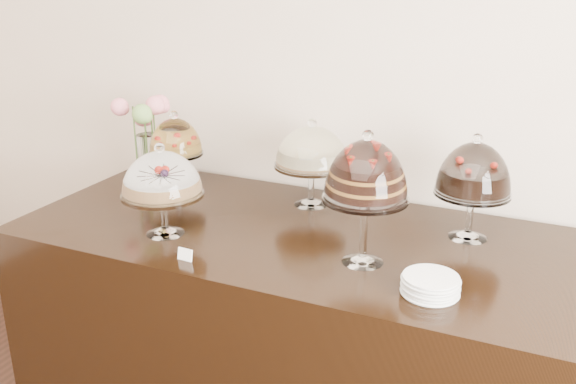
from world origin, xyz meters
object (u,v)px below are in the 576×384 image
at_px(cake_stand_sugar_sponge, 162,178).
at_px(cake_stand_choco_layer, 366,175).
at_px(flower_vase, 147,129).
at_px(cake_stand_dark_choco, 474,174).
at_px(display_counter, 293,329).
at_px(cake_stand_fruit_tart, 175,141).
at_px(plate_stack, 430,285).
at_px(cake_stand_cheesecake, 312,150).

height_order(cake_stand_sugar_sponge, cake_stand_choco_layer, cake_stand_choco_layer).
bearing_deg(flower_vase, cake_stand_dark_choco, -2.93).
relative_size(display_counter, cake_stand_fruit_tart, 5.92).
distance_m(display_counter, plate_stack, 0.83).
xyz_separation_m(cake_stand_dark_choco, flower_vase, (-1.54, 0.08, -0.01)).
bearing_deg(cake_stand_sugar_sponge, flower_vase, 130.62).
distance_m(cake_stand_choco_layer, plate_stack, 0.42).
bearing_deg(display_counter, cake_stand_fruit_tart, 161.22).
xyz_separation_m(display_counter, cake_stand_sugar_sponge, (-0.45, -0.23, 0.68)).
height_order(cake_stand_dark_choco, flower_vase, flower_vase).
bearing_deg(cake_stand_dark_choco, display_counter, -160.83).
bearing_deg(cake_stand_cheesecake, flower_vase, 179.93).
bearing_deg(cake_stand_sugar_sponge, cake_stand_dark_choco, 22.63).
height_order(display_counter, cake_stand_cheesecake, cake_stand_cheesecake).
height_order(cake_stand_choco_layer, flower_vase, cake_stand_choco_layer).
relative_size(cake_stand_sugar_sponge, cake_stand_choco_layer, 0.76).
bearing_deg(cake_stand_choco_layer, flower_vase, 159.94).
height_order(cake_stand_cheesecake, plate_stack, cake_stand_cheesecake).
distance_m(cake_stand_sugar_sponge, cake_stand_cheesecake, 0.67).
relative_size(cake_stand_dark_choco, cake_stand_fruit_tart, 1.11).
height_order(cake_stand_cheesecake, cake_stand_dark_choco, cake_stand_dark_choco).
distance_m(cake_stand_sugar_sponge, cake_stand_fruit_tart, 0.53).
xyz_separation_m(cake_stand_cheesecake, cake_stand_fruit_tart, (-0.65, -0.06, -0.02)).
xyz_separation_m(cake_stand_sugar_sponge, cake_stand_cheesecake, (0.40, 0.53, 0.02)).
bearing_deg(cake_stand_fruit_tart, cake_stand_choco_layer, -20.58).
distance_m(cake_stand_choco_layer, flower_vase, 1.32).
bearing_deg(plate_stack, display_counter, 154.93).
distance_m(display_counter, cake_stand_cheesecake, 0.76).
relative_size(cake_stand_sugar_sponge, plate_stack, 2.00).
bearing_deg(cake_stand_sugar_sponge, plate_stack, -2.91).
bearing_deg(cake_stand_sugar_sponge, cake_stand_fruit_tart, 118.23).
distance_m(cake_stand_sugar_sponge, plate_stack, 1.08).
height_order(cake_stand_fruit_tart, flower_vase, flower_vase).
distance_m(display_counter, cake_stand_sugar_sponge, 0.84).
bearing_deg(cake_stand_cheesecake, cake_stand_dark_choco, -6.47).
xyz_separation_m(cake_stand_cheesecake, plate_stack, (0.66, -0.59, -0.22)).
relative_size(cake_stand_choco_layer, cake_stand_fruit_tart, 1.30).
distance_m(cake_stand_sugar_sponge, cake_stand_dark_choco, 1.18).
distance_m(cake_stand_dark_choco, flower_vase, 1.55).
bearing_deg(cake_stand_cheesecake, cake_stand_choco_layer, -49.52).
relative_size(cake_stand_choco_layer, cake_stand_cheesecake, 1.25).
distance_m(cake_stand_cheesecake, plate_stack, 0.91).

